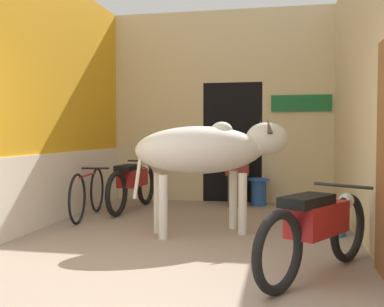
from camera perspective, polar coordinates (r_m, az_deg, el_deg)
wall_left_shopfront at (r=6.51m, az=-18.69°, el=6.32°), size 0.25×5.25×3.54m
wall_back_with_doorway at (r=8.60m, az=4.45°, el=4.11°), size 4.07×0.93×3.54m
wall_right_with_door at (r=5.70m, az=21.54°, el=7.21°), size 0.22×5.25×3.54m
cow at (r=5.68m, az=2.31°, el=0.37°), size 2.03×1.32×1.47m
motorcycle_near at (r=4.16m, az=15.63°, el=-8.94°), size 1.09×1.66×0.78m
motorcycle_far at (r=7.49m, az=-7.57°, el=-3.68°), size 0.58×1.92×0.81m
bicycle at (r=6.96m, az=-13.07°, el=-4.95°), size 0.44×1.71×0.73m
shopkeeper_seated at (r=7.90m, az=5.74°, el=-1.84°), size 0.41×0.33×1.26m
plastic_stool at (r=8.00m, az=8.46°, el=-4.74°), size 0.38×0.38×0.48m
bucket at (r=5.91m, az=17.68°, el=-8.65°), size 0.26×0.26×0.26m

